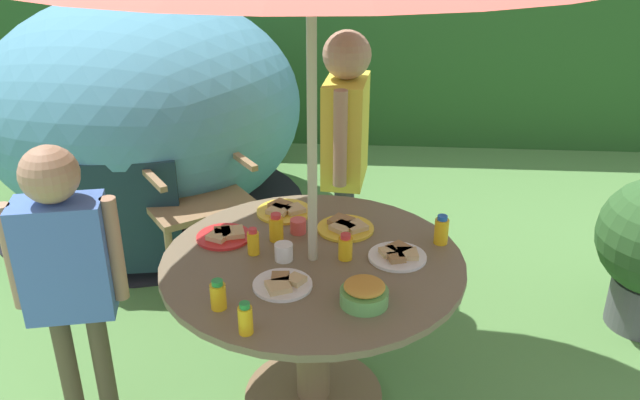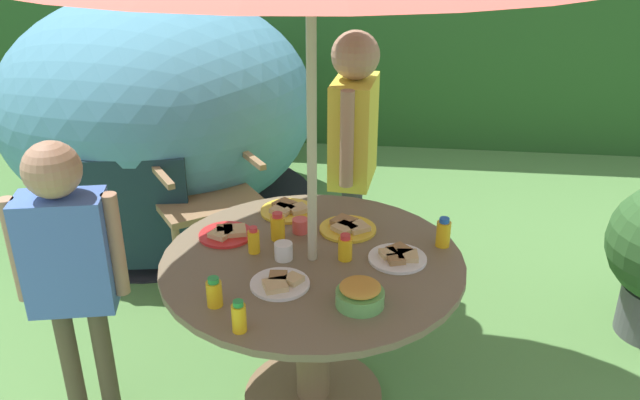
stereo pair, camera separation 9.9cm
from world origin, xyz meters
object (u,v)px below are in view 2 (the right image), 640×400
wooden_chair (198,173)px  juice_bottle_spot_a (214,293)px  cup_far (284,251)px  cup_near (300,226)px  child_in_yellow_shirt (354,131)px  juice_bottle_mid_left (278,227)px  child_in_blue_shirt (67,253)px  plate_back_edge (348,227)px  plate_center_back (280,283)px  juice_bottle_mid_right (345,248)px  plate_center_front (288,210)px  dome_tent (159,105)px  plate_front_edge (398,257)px  juice_bottle_near_left (443,233)px  plate_near_right (227,233)px  juice_bottle_far_left (254,241)px  juice_bottle_far_right (239,317)px  garden_table (313,301)px  snack_bowl (360,294)px

wooden_chair → juice_bottle_spot_a: bearing=-107.5°
cup_far → cup_near: bearing=81.7°
child_in_yellow_shirt → juice_bottle_mid_left: (-0.25, -0.80, -0.14)m
child_in_blue_shirt → plate_back_edge: child_in_blue_shirt is taller
plate_center_back → juice_bottle_mid_right: 0.31m
plate_center_front → dome_tent: bearing=127.5°
plate_center_front → child_in_blue_shirt: bearing=-140.8°
plate_center_front → plate_front_edge: bearing=-36.4°
plate_back_edge → juice_bottle_near_left: juice_bottle_near_left is taller
plate_near_right → juice_bottle_far_left: juice_bottle_far_left is taller
dome_tent → plate_center_front: size_ratio=9.72×
dome_tent → juice_bottle_far_left: 2.01m
wooden_chair → juice_bottle_far_left: 1.16m
plate_front_edge → juice_bottle_mid_right: bearing=-174.6°
juice_bottle_near_left → juice_bottle_spot_a: juice_bottle_near_left is taller
juice_bottle_mid_right → juice_bottle_spot_a: 0.55m
wooden_chair → dome_tent: dome_tent is taller
cup_far → juice_bottle_mid_right: bearing=6.2°
plate_center_back → juice_bottle_far_right: (-0.08, -0.28, 0.04)m
garden_table → cup_far: (-0.11, -0.01, 0.23)m
snack_bowl → cup_near: bearing=119.1°
juice_bottle_near_left → cup_near: (-0.58, 0.05, -0.03)m
snack_bowl → plate_back_edge: snack_bowl is taller
juice_bottle_mid_right → dome_tent: bearing=127.4°
plate_back_edge → cup_near: (-0.19, -0.04, 0.02)m
plate_center_back → plate_front_edge: size_ratio=0.96×
juice_bottle_far_left → juice_bottle_near_left: bearing=10.7°
snack_bowl → plate_center_front: (-0.36, 0.68, -0.03)m
juice_bottle_far_left → juice_bottle_far_right: juice_bottle_far_right is taller
cup_near → plate_center_front: bearing=114.3°
plate_center_front → cup_near: bearing=-65.7°
plate_near_right → juice_bottle_near_left: 0.87m
plate_center_back → plate_near_right: bearing=129.3°
plate_near_right → cup_far: 0.30m
child_in_blue_shirt → plate_front_edge: child_in_blue_shirt is taller
juice_bottle_mid_right → garden_table: bearing=-175.2°
wooden_chair → plate_back_edge: wooden_chair is taller
juice_bottle_far_right → cup_near: 0.70m
juice_bottle_far_left → juice_bottle_spot_a: 0.38m
plate_near_right → child_in_yellow_shirt: bearing=60.0°
juice_bottle_far_right → plate_back_edge: bearing=68.1°
plate_front_edge → plate_center_back: bearing=-150.7°
cup_near → plate_near_right: bearing=-166.7°
juice_bottle_near_left → snack_bowl: bearing=-123.7°
child_in_yellow_shirt → plate_center_back: (-0.18, -1.14, -0.18)m
juice_bottle_spot_a → plate_center_front: bearing=79.7°
cup_far → plate_front_edge: bearing=5.8°
wooden_chair → child_in_yellow_shirt: 0.91m
snack_bowl → plate_front_edge: (0.13, 0.32, -0.03)m
plate_front_edge → juice_bottle_near_left: bearing=37.0°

